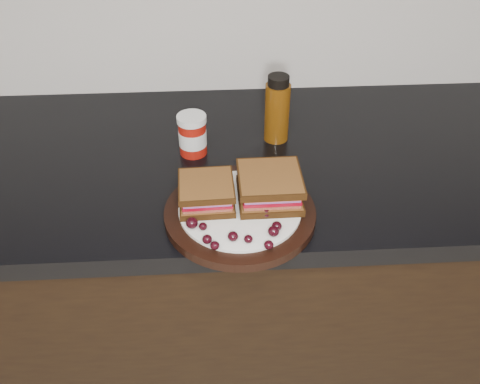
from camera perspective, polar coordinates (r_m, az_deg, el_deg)
The scene contains 28 objects.
base_cabinets at distance 1.48m, azimuth -5.92°, elevation -11.45°, with size 3.96×0.58×0.86m, color black.
countertop at distance 1.17m, azimuth -7.34°, elevation 2.85°, with size 3.98×0.60×0.04m, color black.
plate at distance 0.99m, azimuth 0.00°, elevation -2.30°, with size 0.28×0.28×0.02m, color black.
sandwich_left at distance 0.98m, azimuth -3.59°, elevation -0.09°, with size 0.10×0.10×0.05m, color brown, non-canonical shape.
sandwich_right at distance 0.99m, azimuth 3.19°, elevation 0.54°, with size 0.12×0.12×0.05m, color brown, non-canonical shape.
grape_0 at distance 0.94m, azimuth -5.15°, elevation -3.32°, with size 0.02×0.02×0.02m, color black.
grape_1 at distance 0.93m, azimuth -3.96°, elevation -3.69°, with size 0.02×0.02×0.01m, color black.
grape_2 at distance 0.91m, azimuth -3.52°, elevation -5.06°, with size 0.02×0.02×0.02m, color black.
grape_3 at distance 0.90m, azimuth -2.70°, elevation -5.72°, with size 0.02×0.02×0.01m, color black.
grape_4 at distance 0.91m, azimuth -0.76°, elevation -4.75°, with size 0.02×0.02×0.02m, color black.
grape_5 at distance 0.91m, azimuth 0.90°, elevation -5.04°, with size 0.02×0.02×0.01m, color black.
grape_6 at distance 0.90m, azimuth 3.08°, elevation -5.66°, with size 0.02×0.02×0.02m, color black.
grape_7 at distance 0.92m, azimuth 3.60°, elevation -4.21°, with size 0.02×0.02×0.02m, color black.
grape_8 at distance 0.93m, azimuth 3.94°, elevation -3.67°, with size 0.02×0.02×0.02m, color black.
grape_9 at distance 0.96m, azimuth 2.82°, elevation -2.25°, with size 0.02×0.02×0.02m, color black.
grape_10 at distance 0.97m, azimuth 5.44°, elevation -1.45°, with size 0.02×0.02×0.02m, color black.
grape_11 at distance 0.98m, azimuth 3.84°, elevation -1.15°, with size 0.02×0.02×0.02m, color black.
grape_12 at distance 1.00m, azimuth 4.43°, elevation -0.40°, with size 0.02×0.02×0.02m, color black.
grape_13 at distance 1.03m, azimuth 3.28°, elevation 0.91°, with size 0.02×0.02×0.01m, color black.
grape_14 at distance 1.02m, azimuth -3.19°, elevation 0.70°, with size 0.02×0.02×0.01m, color black.
grape_15 at distance 0.99m, azimuth -3.41°, elevation -0.76°, with size 0.02×0.02×0.02m, color black.
grape_16 at distance 0.99m, azimuth -4.41°, elevation -0.86°, with size 0.02×0.02×0.02m, color black.
grape_17 at distance 0.97m, azimuth -4.66°, elevation -1.74°, with size 0.02×0.02×0.02m, color black.
grape_18 at distance 1.01m, azimuth -3.99°, elevation 0.19°, with size 0.02×0.02×0.02m, color black.
grape_19 at distance 1.00m, azimuth -4.38°, elevation -0.15°, with size 0.02×0.02×0.02m, color black.
grape_20 at distance 0.97m, azimuth -3.41°, elevation -1.45°, with size 0.02×0.02×0.02m, color black.
condiment_jar at distance 1.14m, azimuth -5.09°, elevation 6.11°, with size 0.06×0.06×0.09m, color maroon.
oil_bottle at distance 1.17m, azimuth 3.99°, elevation 8.89°, with size 0.06×0.06×0.15m, color #542D08.
Camera 1 is at (0.09, 0.75, 1.56)m, focal length 40.00 mm.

